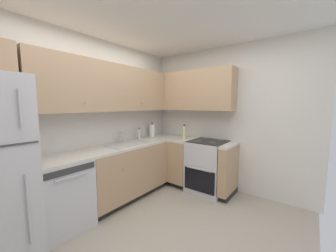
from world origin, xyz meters
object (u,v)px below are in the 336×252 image
oven_range (208,166)px  oil_bottle (184,132)px  soap_bottle (139,134)px  dishwasher (61,195)px  paper_towel_roll (152,131)px

oven_range → oil_bottle: bearing=92.2°
soap_bottle → dishwasher: bearing=-173.2°
dishwasher → oven_range: 2.28m
soap_bottle → paper_towel_roll: paper_towel_roll is taller
dishwasher → oil_bottle: size_ratio=3.14×
paper_towel_roll → oven_range: bearing=-79.4°
soap_bottle → oven_range: bearing=-64.3°
paper_towel_roll → oil_bottle: 0.66m
dishwasher → oil_bottle: oil_bottle is taller
dishwasher → paper_towel_roll: 1.95m
soap_bottle → oil_bottle: bearing=-50.8°
dishwasher → paper_towel_roll: size_ratio=2.76×
soap_bottle → paper_towel_roll: 0.34m
soap_bottle → paper_towel_roll: size_ratio=0.70×
oil_bottle → soap_bottle: bearing=129.2°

